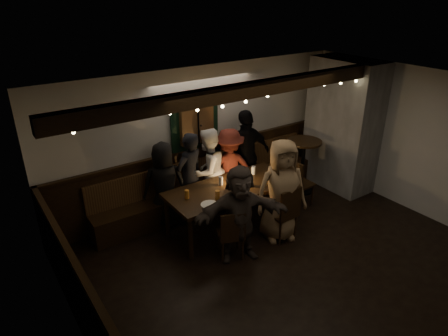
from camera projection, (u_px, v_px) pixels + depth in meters
room at (285, 154)px, 7.17m from camera, size 6.02×5.01×2.62m
dining_table at (231, 190)px, 6.67m from camera, size 2.19×0.94×0.95m
chair_near_left at (232, 233)px, 5.97m from camera, size 0.49×0.49×0.84m
chair_near_right at (285, 210)px, 6.43m from camera, size 0.44×0.44×0.95m
chair_end at (297, 180)px, 7.43m from camera, size 0.44×0.44×0.94m
high_top at (303, 159)px, 7.95m from camera, size 0.68×0.68×1.08m
person_a at (164, 185)px, 6.77m from camera, size 0.86×0.71×1.51m
person_b at (190, 177)px, 6.95m from camera, size 0.67×0.54×1.61m
person_c at (208, 171)px, 7.19m from camera, size 0.91×0.80×1.58m
person_d at (229, 168)px, 7.39m from camera, size 1.11×0.86×1.52m
person_e at (246, 155)px, 7.60m from camera, size 1.07×0.51×1.78m
person_f at (240, 214)px, 5.89m from camera, size 1.49×0.90×1.54m
person_g at (281, 191)px, 6.35m from camera, size 0.98×0.80×1.72m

